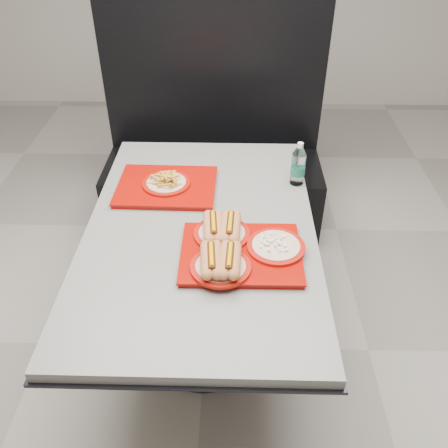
{
  "coord_description": "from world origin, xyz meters",
  "views": [
    {
      "loc": [
        0.13,
        -1.49,
        1.89
      ],
      "look_at": [
        0.1,
        -0.09,
        0.83
      ],
      "focal_mm": 38.0,
      "sensor_mm": 36.0,
      "label": 1
    }
  ],
  "objects_px": {
    "booth_bench": "(214,164)",
    "tray_near": "(236,249)",
    "tray_far": "(166,184)",
    "water_bottle": "(298,166)",
    "diner_table": "(202,257)"
  },
  "relations": [
    {
      "from": "booth_bench",
      "to": "tray_near",
      "type": "xyz_separation_m",
      "value": [
        0.14,
        -1.27,
        0.38
      ]
    },
    {
      "from": "booth_bench",
      "to": "tray_far",
      "type": "xyz_separation_m",
      "value": [
        -0.17,
        -0.83,
        0.37
      ]
    },
    {
      "from": "diner_table",
      "to": "tray_near",
      "type": "bearing_deg",
      "value": -51.97
    },
    {
      "from": "diner_table",
      "to": "booth_bench",
      "type": "height_order",
      "value": "booth_bench"
    },
    {
      "from": "booth_bench",
      "to": "tray_far",
      "type": "relative_size",
      "value": 3.11
    },
    {
      "from": "booth_bench",
      "to": "water_bottle",
      "type": "relative_size",
      "value": 6.75
    },
    {
      "from": "tray_far",
      "to": "water_bottle",
      "type": "bearing_deg",
      "value": 6.39
    },
    {
      "from": "tray_far",
      "to": "water_bottle",
      "type": "xyz_separation_m",
      "value": [
        0.58,
        0.06,
        0.06
      ]
    },
    {
      "from": "tray_far",
      "to": "booth_bench",
      "type": "bearing_deg",
      "value": 78.73
    },
    {
      "from": "water_bottle",
      "to": "tray_far",
      "type": "bearing_deg",
      "value": -173.61
    },
    {
      "from": "tray_near",
      "to": "tray_far",
      "type": "bearing_deg",
      "value": 124.84
    },
    {
      "from": "diner_table",
      "to": "tray_near",
      "type": "distance_m",
      "value": 0.3
    },
    {
      "from": "booth_bench",
      "to": "tray_near",
      "type": "distance_m",
      "value": 1.34
    },
    {
      "from": "tray_far",
      "to": "water_bottle",
      "type": "relative_size",
      "value": 2.17
    },
    {
      "from": "booth_bench",
      "to": "tray_near",
      "type": "bearing_deg",
      "value": -83.71
    }
  ]
}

